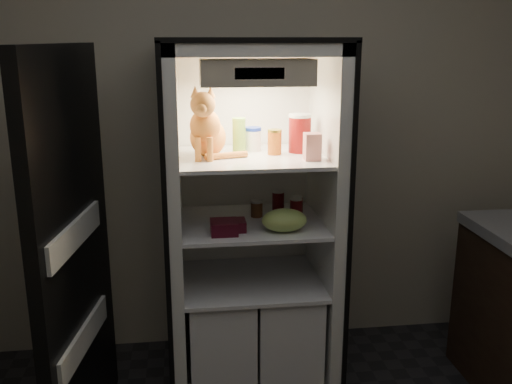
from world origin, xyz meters
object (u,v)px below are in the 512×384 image
refrigerator (250,243)px  parmesan_shaker (239,135)px  soda_can_a (278,202)px  salsa_jar (275,142)px  grape_bag (284,220)px  condiment_jar (257,209)px  cream_carton (312,147)px  soda_can_c (296,210)px  berry_box_left (224,227)px  mayo_tub (253,139)px  tabby_cat (207,130)px  berry_box_right (235,225)px  pepper_jar (300,133)px  soda_can_b (297,206)px

refrigerator → parmesan_shaker: (-0.05, 0.03, 0.59)m
refrigerator → soda_can_a: refrigerator is taller
salsa_jar → grape_bag: size_ratio=0.57×
salsa_jar → condiment_jar: salsa_jar is taller
parmesan_shaker → cream_carton: parmesan_shaker is taller
soda_can_c → berry_box_left: bearing=-158.7°
refrigerator → mayo_tub: bearing=72.3°
parmesan_shaker → berry_box_left: bearing=-111.1°
tabby_cat → berry_box_right: tabby_cat is taller
mayo_tub → cream_carton: size_ratio=0.94×
cream_carton → berry_box_right: size_ratio=1.22×
cream_carton → refrigerator: bearing=144.4°
grape_bag → refrigerator: bearing=120.3°
grape_bag → condiment_jar: bearing=112.4°
salsa_jar → grape_bag: salsa_jar is taller
berry_box_left → parmesan_shaker: bearing=68.9°
mayo_tub → berry_box_left: bearing=-120.1°
salsa_jar → cream_carton: (0.16, -0.16, 0.00)m
tabby_cat → mayo_tub: (0.25, 0.14, -0.07)m
parmesan_shaker → soda_can_c: (0.29, -0.12, -0.38)m
refrigerator → pepper_jar: bearing=-0.1°
parmesan_shaker → berry_box_right: size_ratio=1.66×
soda_can_b → condiment_jar: size_ratio=1.26×
parmesan_shaker → mayo_tub: bearing=29.0°
tabby_cat → mayo_tub: bearing=40.0°
parmesan_shaker → salsa_jar: (0.18, -0.07, -0.03)m
salsa_jar → soda_can_c: salsa_jar is taller
refrigerator → soda_can_b: refrigerator is taller
pepper_jar → berry_box_left: bearing=-150.2°
cream_carton → soda_can_c: cream_carton is taller
soda_can_a → berry_box_right: bearing=-135.3°
cream_carton → berry_box_right: cream_carton is taller
soda_can_c → condiment_jar: 0.22m
grape_bag → parmesan_shaker: bearing=125.6°
salsa_jar → parmesan_shaker: bearing=157.4°
soda_can_a → berry_box_right: soda_can_a is taller
grape_bag → berry_box_left: (-0.30, 0.00, -0.02)m
mayo_tub → condiment_jar: 0.37m
soda_can_b → soda_can_a: bearing=140.9°
salsa_jar → cream_carton: size_ratio=0.97×
pepper_jar → soda_can_c: bearing=-108.6°
pepper_jar → condiment_jar: bearing=176.7°
berry_box_left → cream_carton: bearing=5.1°
cream_carton → soda_can_b: cream_carton is taller
parmesan_shaker → grape_bag: size_ratio=0.80×
tabby_cat → soda_can_a: (0.39, 0.13, -0.43)m
pepper_jar → berry_box_right: 0.59m
soda_can_b → berry_box_right: soda_can_b is taller
berry_box_left → refrigerator: bearing=56.6°
mayo_tub → berry_box_left: size_ratio=0.95×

